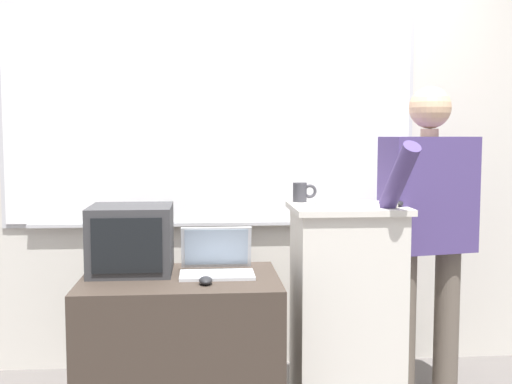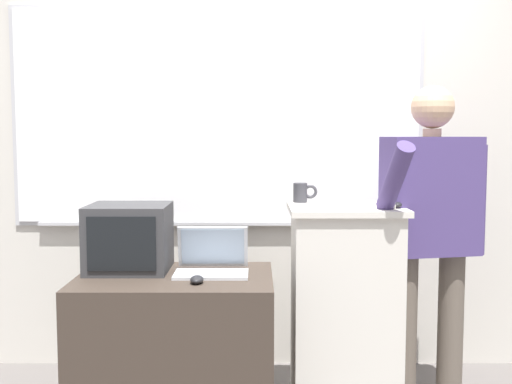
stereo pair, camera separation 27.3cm
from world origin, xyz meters
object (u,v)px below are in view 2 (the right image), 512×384
object	(u,v)px
side_desk	(179,350)
coffee_mug	(305,193)
person_presenter	(433,222)
crt_monitor	(132,237)
laptop	(215,260)
wireless_keyboard	(356,205)
computer_mouse_by_laptop	(200,279)
lectern_podium	(347,308)
computer_mouse_by_keyboard	(399,204)

from	to	relation	value
side_desk	coffee_mug	bearing A→B (deg)	28.27
person_presenter	crt_monitor	xyz separation A→B (m)	(-1.49, -0.08, -0.06)
side_desk	laptop	world-z (taller)	laptop
coffee_mug	wireless_keyboard	bearing A→B (deg)	-45.10
person_presenter	laptop	world-z (taller)	person_presenter
person_presenter	wireless_keyboard	xyz separation A→B (m)	(-0.40, -0.11, 0.10)
person_presenter	computer_mouse_by_laptop	size ratio (longest dim) A/B	16.21
person_presenter	coffee_mug	distance (m)	0.66
lectern_podium	coffee_mug	xyz separation A→B (m)	(-0.21, 0.17, 0.56)
wireless_keyboard	lectern_podium	bearing A→B (deg)	113.44
lectern_podium	person_presenter	bearing A→B (deg)	6.02
computer_mouse_by_laptop	computer_mouse_by_keyboard	bearing A→B (deg)	14.59
person_presenter	coffee_mug	bearing A→B (deg)	157.12
crt_monitor	computer_mouse_by_laptop	bearing A→B (deg)	-37.96
crt_monitor	coffee_mug	bearing A→B (deg)	13.90
crt_monitor	person_presenter	bearing A→B (deg)	3.24
laptop	computer_mouse_by_keyboard	xyz separation A→B (m)	(0.88, 0.03, 0.27)
wireless_keyboard	computer_mouse_by_laptop	xyz separation A→B (m)	(-0.73, -0.26, -0.30)
coffee_mug	lectern_podium	bearing A→B (deg)	-40.01
lectern_podium	crt_monitor	bearing A→B (deg)	-177.89
coffee_mug	computer_mouse_by_laptop	bearing A→B (deg)	-135.74
side_desk	coffee_mug	world-z (taller)	coffee_mug
wireless_keyboard	computer_mouse_by_keyboard	xyz separation A→B (m)	(0.20, -0.01, 0.01)
laptop	wireless_keyboard	xyz separation A→B (m)	(0.68, 0.04, 0.26)
crt_monitor	computer_mouse_by_keyboard	bearing A→B (deg)	-1.46
person_presenter	wireless_keyboard	world-z (taller)	person_presenter
side_desk	coffee_mug	size ratio (longest dim) A/B	7.36
lectern_podium	side_desk	size ratio (longest dim) A/B	1.12
person_presenter	laptop	distance (m)	1.10
side_desk	lectern_podium	bearing A→B (deg)	11.00
wireless_keyboard	side_desk	bearing A→B (deg)	-173.26
computer_mouse_by_laptop	computer_mouse_by_keyboard	distance (m)	1.01
person_presenter	computer_mouse_by_laptop	world-z (taller)	person_presenter
laptop	computer_mouse_by_laptop	world-z (taller)	laptop
lectern_podium	side_desk	world-z (taller)	lectern_podium
side_desk	crt_monitor	size ratio (longest dim) A/B	2.37
lectern_podium	wireless_keyboard	xyz separation A→B (m)	(0.03, -0.06, 0.52)
computer_mouse_by_laptop	crt_monitor	xyz separation A→B (m)	(-0.35, 0.28, 0.14)
person_presenter	crt_monitor	world-z (taller)	person_presenter
computer_mouse_by_keyboard	person_presenter	bearing A→B (deg)	30.22
wireless_keyboard	crt_monitor	size ratio (longest dim) A/B	0.99
computer_mouse_by_laptop	coffee_mug	size ratio (longest dim) A/B	0.80
lectern_podium	computer_mouse_by_keyboard	bearing A→B (deg)	-17.43
laptop	wireless_keyboard	world-z (taller)	wireless_keyboard
computer_mouse_by_keyboard	crt_monitor	distance (m)	1.30
computer_mouse_by_laptop	crt_monitor	size ratio (longest dim) A/B	0.26
wireless_keyboard	coffee_mug	world-z (taller)	coffee_mug
wireless_keyboard	computer_mouse_by_laptop	bearing A→B (deg)	-160.76
person_presenter	wireless_keyboard	distance (m)	0.43
side_desk	computer_mouse_by_laptop	xyz separation A→B (m)	(0.12, -0.15, 0.38)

